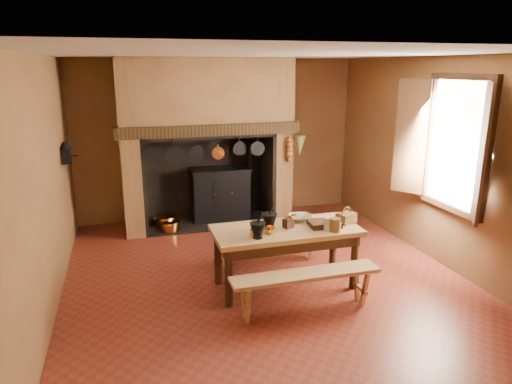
# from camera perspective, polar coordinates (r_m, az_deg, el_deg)

# --- Properties ---
(floor) EXTENTS (5.50, 5.50, 0.00)m
(floor) POSITION_cam_1_polar(r_m,az_deg,el_deg) (6.09, 0.96, -10.47)
(floor) COLOR maroon
(floor) RESTS_ON ground
(ceiling) EXTENTS (5.50, 5.50, 0.00)m
(ceiling) POSITION_cam_1_polar(r_m,az_deg,el_deg) (5.48, 1.09, 16.88)
(ceiling) COLOR silver
(ceiling) RESTS_ON back_wall
(back_wall) EXTENTS (5.00, 0.02, 2.80)m
(back_wall) POSITION_cam_1_polar(r_m,az_deg,el_deg) (8.24, -4.74, 6.59)
(back_wall) COLOR olive
(back_wall) RESTS_ON floor
(wall_left) EXTENTS (0.02, 5.50, 2.80)m
(wall_left) POSITION_cam_1_polar(r_m,az_deg,el_deg) (5.45, -24.96, 0.57)
(wall_left) COLOR olive
(wall_left) RESTS_ON floor
(wall_right) EXTENTS (0.02, 5.50, 2.80)m
(wall_right) POSITION_cam_1_polar(r_m,az_deg,el_deg) (6.79, 21.64, 3.63)
(wall_right) COLOR olive
(wall_right) RESTS_ON floor
(wall_front) EXTENTS (5.00, 0.02, 2.80)m
(wall_front) POSITION_cam_1_polar(r_m,az_deg,el_deg) (3.23, 15.90, -8.22)
(wall_front) COLOR olive
(wall_front) RESTS_ON floor
(chimney_breast) EXTENTS (2.95, 0.96, 2.80)m
(chimney_breast) POSITION_cam_1_polar(r_m,az_deg,el_deg) (7.70, -6.34, 9.02)
(chimney_breast) COLOR olive
(chimney_breast) RESTS_ON floor
(iron_range) EXTENTS (1.12, 0.55, 1.60)m
(iron_range) POSITION_cam_1_polar(r_m,az_deg,el_deg) (8.14, -4.45, -0.12)
(iron_range) COLOR black
(iron_range) RESTS_ON floor
(hearth_pans) EXTENTS (0.51, 0.62, 0.20)m
(hearth_pans) POSITION_cam_1_polar(r_m,az_deg,el_deg) (7.90, -11.22, -3.82)
(hearth_pans) COLOR orange
(hearth_pans) RESTS_ON floor
(hanging_pans) EXTENTS (1.92, 0.29, 0.27)m
(hanging_pans) POSITION_cam_1_polar(r_m,az_deg,el_deg) (7.28, -5.83, 5.06)
(hanging_pans) COLOR black
(hanging_pans) RESTS_ON chimney_breast
(onion_string) EXTENTS (0.12, 0.10, 0.46)m
(onion_string) POSITION_cam_1_polar(r_m,az_deg,el_deg) (7.62, 4.19, 5.34)
(onion_string) COLOR #A6591E
(onion_string) RESTS_ON chimney_breast
(herb_bunch) EXTENTS (0.20, 0.20, 0.35)m
(herb_bunch) POSITION_cam_1_polar(r_m,az_deg,el_deg) (7.67, 5.46, 5.76)
(herb_bunch) COLOR #616731
(herb_bunch) RESTS_ON chimney_breast
(window) EXTENTS (0.39, 1.75, 1.76)m
(window) POSITION_cam_1_polar(r_m,az_deg,el_deg) (6.34, 23.01, 5.48)
(window) COLOR white
(window) RESTS_ON wall_right
(wall_coffee_mill) EXTENTS (0.23, 0.16, 0.31)m
(wall_coffee_mill) POSITION_cam_1_polar(r_m,az_deg,el_deg) (6.92, -22.68, 4.72)
(wall_coffee_mill) COLOR black
(wall_coffee_mill) RESTS_ON wall_left
(work_table) EXTENTS (1.77, 0.79, 0.77)m
(work_table) POSITION_cam_1_polar(r_m,az_deg,el_deg) (5.60, 3.74, -5.68)
(work_table) COLOR tan
(work_table) RESTS_ON floor
(bench_front) EXTENTS (1.69, 0.30, 0.48)m
(bench_front) POSITION_cam_1_polar(r_m,az_deg,el_deg) (5.16, 6.21, -11.19)
(bench_front) COLOR tan
(bench_front) RESTS_ON floor
(bench_back) EXTENTS (1.48, 0.26, 0.42)m
(bench_back) POSITION_cam_1_polar(r_m,az_deg,el_deg) (6.33, 1.54, -6.35)
(bench_back) COLOR tan
(bench_back) RESTS_ON floor
(mortar_large) EXTENTS (0.19, 0.19, 0.33)m
(mortar_large) POSITION_cam_1_polar(r_m,az_deg,el_deg) (5.47, 1.68, -3.59)
(mortar_large) COLOR black
(mortar_large) RESTS_ON work_table
(mortar_small) EXTENTS (0.19, 0.19, 0.32)m
(mortar_small) POSITION_cam_1_polar(r_m,az_deg,el_deg) (5.19, 0.21, -4.72)
(mortar_small) COLOR black
(mortar_small) RESTS_ON work_table
(coffee_grinder) EXTENTS (0.16, 0.13, 0.17)m
(coffee_grinder) POSITION_cam_1_polar(r_m,az_deg,el_deg) (5.55, 4.07, -3.87)
(coffee_grinder) COLOR #352111
(coffee_grinder) RESTS_ON work_table
(brass_mug_a) EXTENTS (0.10, 0.10, 0.09)m
(brass_mug_a) POSITION_cam_1_polar(r_m,az_deg,el_deg) (5.26, -0.37, -5.16)
(brass_mug_a) COLOR orange
(brass_mug_a) RESTS_ON work_table
(brass_mug_b) EXTENTS (0.08, 0.08, 0.08)m
(brass_mug_b) POSITION_cam_1_polar(r_m,az_deg,el_deg) (5.80, 4.80, -3.22)
(brass_mug_b) COLOR orange
(brass_mug_b) RESTS_ON work_table
(mixing_bowl) EXTENTS (0.30, 0.30, 0.07)m
(mixing_bowl) POSITION_cam_1_polar(r_m,az_deg,el_deg) (5.83, 5.59, -3.22)
(mixing_bowl) COLOR #B2B089
(mixing_bowl) RESTS_ON work_table
(stoneware_crock) EXTENTS (0.15, 0.15, 0.16)m
(stoneware_crock) POSITION_cam_1_polar(r_m,az_deg,el_deg) (5.49, 9.89, -4.08)
(stoneware_crock) COLOR #54381F
(stoneware_crock) RESTS_ON work_table
(glass_jar) EXTENTS (0.10, 0.10, 0.16)m
(glass_jar) POSITION_cam_1_polar(r_m,az_deg,el_deg) (5.53, 8.89, -3.93)
(glass_jar) COLOR beige
(glass_jar) RESTS_ON work_table
(wicker_basket) EXTENTS (0.27, 0.24, 0.22)m
(wicker_basket) POSITION_cam_1_polar(r_m,az_deg,el_deg) (5.81, 11.21, -3.14)
(wicker_basket) COLOR #523718
(wicker_basket) RESTS_ON work_table
(wooden_tray) EXTENTS (0.40, 0.30, 0.07)m
(wooden_tray) POSITION_cam_1_polar(r_m,az_deg,el_deg) (5.66, 8.55, -3.93)
(wooden_tray) COLOR #352111
(wooden_tray) RESTS_ON work_table
(brass_cup) EXTENTS (0.15, 0.15, 0.09)m
(brass_cup) POSITION_cam_1_polar(r_m,az_deg,el_deg) (5.36, 1.81, -4.76)
(brass_cup) COLOR orange
(brass_cup) RESTS_ON work_table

